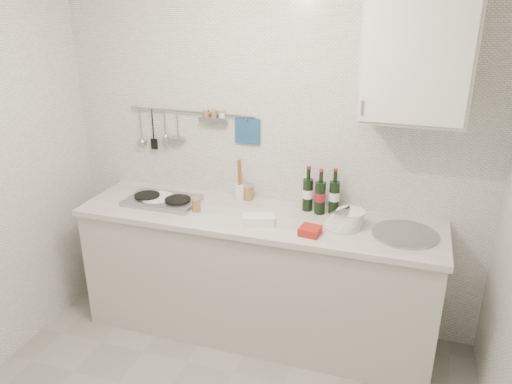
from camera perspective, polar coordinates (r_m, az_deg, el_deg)
back_wall at (r=3.47m, az=1.63°, el=4.26°), size 3.00×0.02×2.50m
counter at (r=3.55m, az=0.19°, el=-9.84°), size 2.44×0.64×0.96m
wall_rail at (r=3.60m, az=-7.71°, el=7.63°), size 0.98×0.09×0.34m
wall_cabinet at (r=3.02m, az=17.89°, el=14.23°), size 0.60×0.38×0.70m
plate_stack_hob at (r=3.60m, az=-11.36°, el=-0.77°), size 0.25×0.24×0.03m
plate_stack_sink at (r=3.19m, az=10.27°, el=-3.08°), size 0.25×0.23×0.11m
wine_bottles at (r=3.34m, az=7.42°, el=0.17°), size 0.25×0.11×0.31m
butter_dish at (r=3.18m, az=0.29°, el=-3.21°), size 0.22×0.16×0.06m
strawberry_punnet at (r=3.07m, az=6.21°, el=-4.44°), size 0.14×0.14×0.05m
utensil_crock at (r=3.54m, az=-1.89°, el=0.22°), size 0.07×0.07×0.31m
jar_a at (r=3.55m, az=-0.90°, el=-0.04°), size 0.07×0.07×0.11m
jar_b at (r=3.36m, az=10.34°, el=-2.02°), size 0.06×0.06×0.07m
jar_c at (r=3.22m, az=10.90°, el=-2.94°), size 0.07×0.07×0.09m
jar_d at (r=3.38m, az=-6.85°, el=-1.40°), size 0.06×0.06×0.10m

